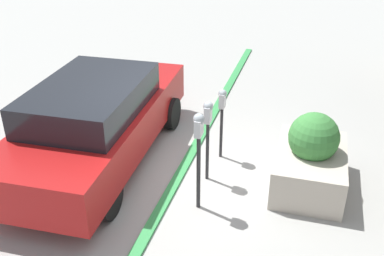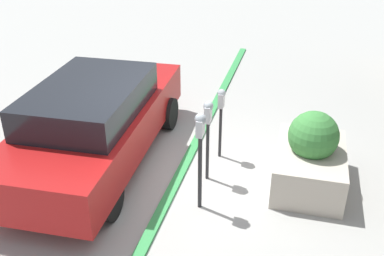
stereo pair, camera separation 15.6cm
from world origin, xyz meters
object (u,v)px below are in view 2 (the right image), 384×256
(parking_meter_second, at_px, (208,122))
(parking_meter_middle, at_px, (221,107))
(parking_meter_nearest, at_px, (200,140))
(parked_car_front, at_px, (96,121))
(planter_box, at_px, (310,158))

(parking_meter_second, distance_m, parking_meter_middle, 0.74)
(parking_meter_nearest, relative_size, parking_meter_second, 1.12)
(parking_meter_nearest, distance_m, parked_car_front, 2.17)
(parking_meter_middle, xyz_separation_m, planter_box, (-0.48, -1.52, -0.47))
(planter_box, bearing_deg, parked_car_front, 92.95)
(parking_meter_middle, bearing_deg, parking_meter_nearest, 179.97)
(parking_meter_middle, distance_m, parked_car_front, 2.09)
(parking_meter_nearest, relative_size, parked_car_front, 0.33)
(parking_meter_nearest, height_order, parking_meter_middle, parking_meter_nearest)
(parking_meter_nearest, xyz_separation_m, parking_meter_middle, (1.48, -0.00, -0.18))
(parked_car_front, bearing_deg, planter_box, -89.17)
(parking_meter_second, height_order, planter_box, parking_meter_second)
(parked_car_front, bearing_deg, parking_meter_nearest, -114.68)
(parking_meter_middle, height_order, parked_car_front, parked_car_front)
(parking_meter_nearest, bearing_deg, parking_meter_middle, -0.03)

